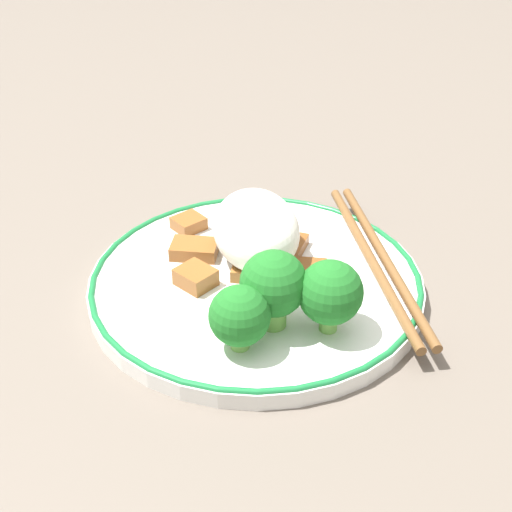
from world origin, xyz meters
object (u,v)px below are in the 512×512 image
at_px(plate, 256,282).
at_px(broccoli_back_right, 330,293).
at_px(broccoli_back_left, 240,316).
at_px(broccoli_back_center, 279,285).
at_px(chopsticks, 376,256).

relative_size(plate, broccoli_back_right, 4.75).
xyz_separation_m(plate, broccoli_back_left, (0.08, -0.03, 0.03)).
xyz_separation_m(broccoli_back_left, broccoli_back_center, (-0.02, 0.03, 0.01)).
bearing_deg(broccoli_back_center, plate, -176.12).
relative_size(broccoli_back_center, chopsticks, 0.26).
distance_m(broccoli_back_center, chopsticks, 0.12).
bearing_deg(broccoli_back_right, broccoli_back_left, -84.47).
distance_m(broccoli_back_left, chopsticks, 0.15).
height_order(plate, broccoli_back_left, broccoli_back_left).
xyz_separation_m(plate, broccoli_back_center, (0.06, 0.00, 0.04)).
height_order(broccoli_back_left, chopsticks, broccoli_back_left).
height_order(plate, chopsticks, chopsticks).
relative_size(broccoli_back_left, broccoli_back_center, 0.81).
bearing_deg(broccoli_back_left, broccoli_back_right, 95.53).
bearing_deg(broccoli_back_right, broccoli_back_center, -111.80).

